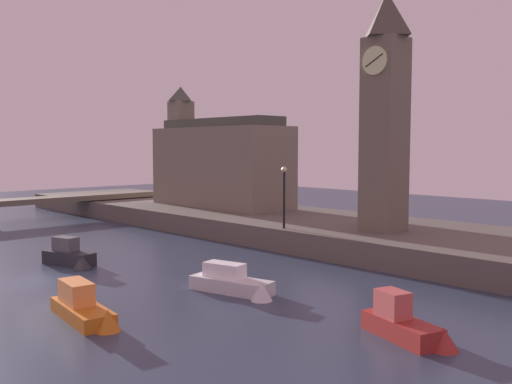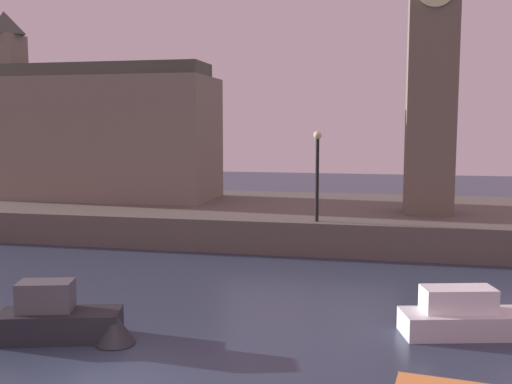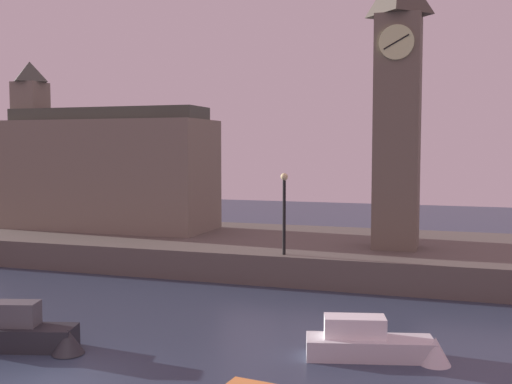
{
  "view_description": "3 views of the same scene",
  "coord_description": "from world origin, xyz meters",
  "px_view_note": "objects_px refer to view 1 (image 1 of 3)",
  "views": [
    {
      "loc": [
        27.76,
        -11.63,
        6.75
      ],
      "look_at": [
        -0.42,
        15.3,
        3.63
      ],
      "focal_mm": 39.6,
      "sensor_mm": 36.0,
      "label": 1
    },
    {
      "loc": [
        5.7,
        -11.3,
        5.75
      ],
      "look_at": [
        -0.27,
        16.41,
        2.55
      ],
      "focal_mm": 41.5,
      "sensor_mm": 36.0,
      "label": 2
    },
    {
      "loc": [
        10.83,
        -14.09,
        6.75
      ],
      "look_at": [
        1.51,
        14.4,
        4.57
      ],
      "focal_mm": 43.14,
      "sensor_mm": 36.0,
      "label": 3
    }
  ],
  "objects_px": {
    "parliament_hall": "(218,163)",
    "boat_dinghy_red": "(408,325)",
    "clock_tower": "(385,109)",
    "streetlamp": "(284,190)",
    "boat_patrol_orange": "(86,309)",
    "boat_barge_dark": "(71,256)",
    "boat_ferry_white": "(236,284)"
  },
  "relations": [
    {
      "from": "parliament_hall",
      "to": "boat_dinghy_red",
      "type": "distance_m",
      "value": 32.73
    },
    {
      "from": "clock_tower",
      "to": "streetlamp",
      "type": "distance_m",
      "value": 8.07
    },
    {
      "from": "parliament_hall",
      "to": "boat_patrol_orange",
      "type": "bearing_deg",
      "value": -49.96
    },
    {
      "from": "parliament_hall",
      "to": "boat_barge_dark",
      "type": "bearing_deg",
      "value": -64.71
    },
    {
      "from": "streetlamp",
      "to": "clock_tower",
      "type": "bearing_deg",
      "value": 37.01
    },
    {
      "from": "boat_patrol_orange",
      "to": "boat_barge_dark",
      "type": "bearing_deg",
      "value": 157.43
    },
    {
      "from": "clock_tower",
      "to": "boat_patrol_orange",
      "type": "bearing_deg",
      "value": -90.36
    },
    {
      "from": "boat_ferry_white",
      "to": "boat_patrol_orange",
      "type": "height_order",
      "value": "boat_patrol_orange"
    },
    {
      "from": "streetlamp",
      "to": "boat_ferry_white",
      "type": "relative_size",
      "value": 0.83
    },
    {
      "from": "boat_ferry_white",
      "to": "streetlamp",
      "type": "bearing_deg",
      "value": 121.96
    },
    {
      "from": "boat_dinghy_red",
      "to": "boat_patrol_orange",
      "type": "bearing_deg",
      "value": -143.99
    },
    {
      "from": "streetlamp",
      "to": "boat_patrol_orange",
      "type": "height_order",
      "value": "streetlamp"
    },
    {
      "from": "clock_tower",
      "to": "boat_dinghy_red",
      "type": "relative_size",
      "value": 3.73
    },
    {
      "from": "clock_tower",
      "to": "boat_dinghy_red",
      "type": "distance_m",
      "value": 18.25
    },
    {
      "from": "clock_tower",
      "to": "boat_patrol_orange",
      "type": "relative_size",
      "value": 3.12
    },
    {
      "from": "boat_ferry_white",
      "to": "boat_patrol_orange",
      "type": "bearing_deg",
      "value": -97.58
    },
    {
      "from": "clock_tower",
      "to": "boat_barge_dark",
      "type": "distance_m",
      "value": 20.7
    },
    {
      "from": "boat_ferry_white",
      "to": "boat_patrol_orange",
      "type": "relative_size",
      "value": 1.02
    },
    {
      "from": "parliament_hall",
      "to": "boat_dinghy_red",
      "type": "relative_size",
      "value": 3.49
    },
    {
      "from": "boat_ferry_white",
      "to": "boat_dinghy_red",
      "type": "relative_size",
      "value": 1.23
    },
    {
      "from": "boat_ferry_white",
      "to": "boat_dinghy_red",
      "type": "distance_m",
      "value": 8.84
    },
    {
      "from": "boat_ferry_white",
      "to": "boat_dinghy_red",
      "type": "bearing_deg",
      "value": 0.88
    },
    {
      "from": "clock_tower",
      "to": "boat_barge_dark",
      "type": "xyz_separation_m",
      "value": [
        -10.36,
        -15.76,
        -8.54
      ]
    },
    {
      "from": "streetlamp",
      "to": "boat_barge_dark",
      "type": "height_order",
      "value": "streetlamp"
    },
    {
      "from": "parliament_hall",
      "to": "boat_patrol_orange",
      "type": "distance_m",
      "value": 29.61
    },
    {
      "from": "clock_tower",
      "to": "boat_ferry_white",
      "type": "distance_m",
      "value": 15.66
    },
    {
      "from": "clock_tower",
      "to": "parliament_hall",
      "type": "relative_size",
      "value": 1.07
    },
    {
      "from": "parliament_hall",
      "to": "boat_ferry_white",
      "type": "bearing_deg",
      "value": -37.99
    },
    {
      "from": "parliament_hall",
      "to": "boat_ferry_white",
      "type": "height_order",
      "value": "parliament_hall"
    },
    {
      "from": "boat_dinghy_red",
      "to": "boat_barge_dark",
      "type": "relative_size",
      "value": 0.99
    },
    {
      "from": "boat_dinghy_red",
      "to": "boat_patrol_orange",
      "type": "height_order",
      "value": "boat_dinghy_red"
    },
    {
      "from": "parliament_hall",
      "to": "boat_ferry_white",
      "type": "xyz_separation_m",
      "value": [
        19.71,
        -15.4,
        -4.88
      ]
    }
  ]
}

